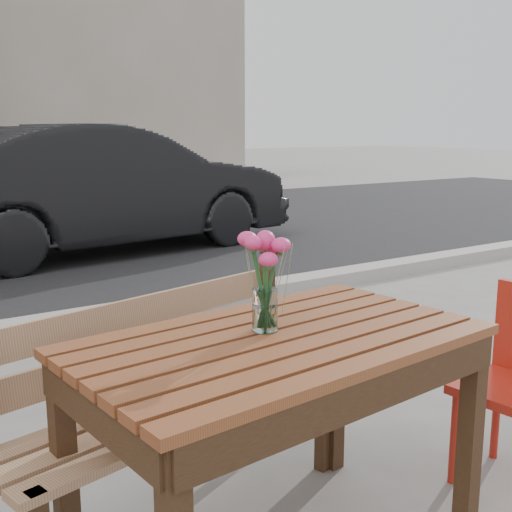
% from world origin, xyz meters
% --- Properties ---
extents(main_table, '(1.31, 0.83, 0.77)m').
position_xyz_m(main_table, '(-0.04, 0.19, 0.64)').
color(main_table, brown).
rests_on(main_table, ground).
extents(main_bench, '(1.42, 0.70, 0.85)m').
position_xyz_m(main_bench, '(-0.21, 0.65, 0.52)').
color(main_bench, '#8E6849').
rests_on(main_bench, ground).
extents(main_vase, '(0.17, 0.17, 0.31)m').
position_xyz_m(main_vase, '(-0.05, 0.25, 0.97)').
color(main_vase, white).
rests_on(main_vase, main_table).
extents(parked_car, '(4.55, 2.02, 1.45)m').
position_xyz_m(parked_car, '(1.54, 5.78, 0.73)').
color(parked_car, black).
rests_on(parked_car, ground).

